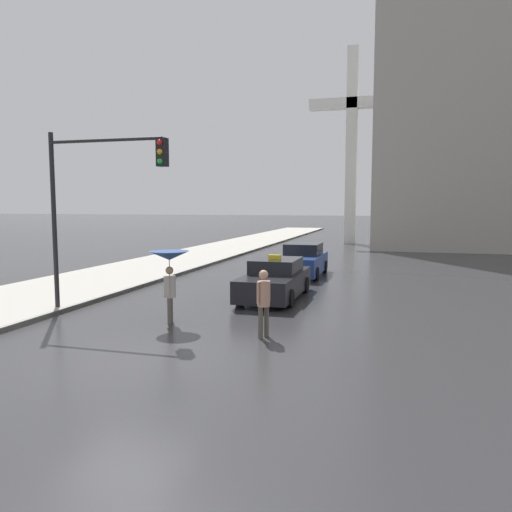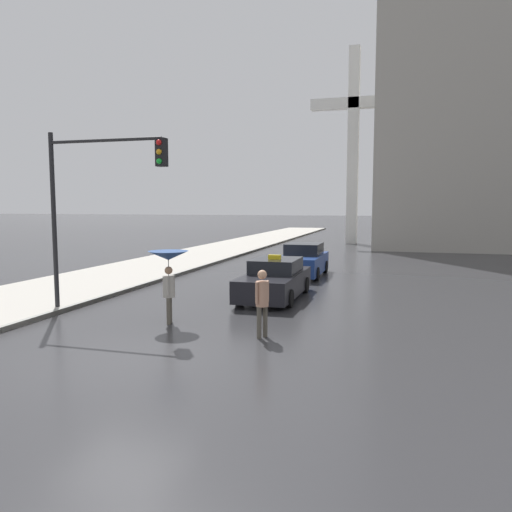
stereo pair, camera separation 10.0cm
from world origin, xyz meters
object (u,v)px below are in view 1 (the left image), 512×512
(traffic_light, at_px, (98,187))
(pedestrian_with_umbrella, at_px, (169,265))
(sedan_red, at_px, (303,261))
(pedestrian_man, at_px, (264,298))
(monument_cross, at_px, (352,134))
(taxi, at_px, (275,280))

(traffic_light, bearing_deg, pedestrian_with_umbrella, -11.16)
(sedan_red, height_order, pedestrian_man, pedestrian_man)
(pedestrian_man, bearing_deg, monument_cross, -150.33)
(taxi, xyz_separation_m, pedestrian_with_umbrella, (-1.93, -4.55, 1.01))
(sedan_red, xyz_separation_m, traffic_light, (-4.37, -9.96, 3.16))
(sedan_red, relative_size, traffic_light, 0.78)
(traffic_light, bearing_deg, monument_cross, 81.34)
(traffic_light, relative_size, monument_cross, 0.33)
(taxi, distance_m, pedestrian_with_umbrella, 5.04)
(pedestrian_man, xyz_separation_m, traffic_light, (-5.45, 1.22, 2.84))
(sedan_red, relative_size, pedestrian_man, 2.49)
(pedestrian_with_umbrella, xyz_separation_m, pedestrian_man, (2.91, -0.72, -0.65))
(taxi, height_order, pedestrian_man, pedestrian_man)
(pedestrian_with_umbrella, xyz_separation_m, traffic_light, (-2.53, 0.50, 2.20))
(taxi, xyz_separation_m, monument_cross, (0.21, 26.66, 8.72))
(sedan_red, bearing_deg, traffic_light, 66.29)
(taxi, xyz_separation_m, traffic_light, (-4.46, -4.05, 3.21))
(traffic_light, distance_m, monument_cross, 31.55)
(sedan_red, xyz_separation_m, pedestrian_man, (1.07, -11.18, 0.32))
(taxi, bearing_deg, pedestrian_with_umbrella, 67.04)
(pedestrian_man, bearing_deg, taxi, -141.14)
(taxi, relative_size, pedestrian_with_umbrella, 2.24)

